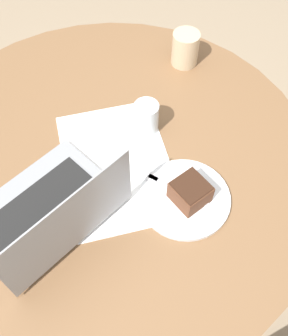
{
  "coord_description": "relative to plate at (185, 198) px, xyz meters",
  "views": [
    {
      "loc": [
        0.56,
        -0.27,
        1.62
      ],
      "look_at": [
        0.11,
        0.04,
        0.8
      ],
      "focal_mm": 42.0,
      "sensor_mm": 36.0,
      "label": 1
    }
  ],
  "objects": [
    {
      "name": "fork",
      "position": [
        -0.04,
        -0.01,
        0.01
      ],
      "size": [
        0.17,
        0.09,
        0.0
      ],
      "rotation": [
        0.0,
        0.0,
        3.56
      ],
      "color": "silver",
      "rests_on": "plate"
    },
    {
      "name": "paper_document",
      "position": [
        -0.19,
        -0.08,
        -0.0
      ],
      "size": [
        0.47,
        0.4,
        0.0
      ],
      "rotation": [
        0.0,
        0.0,
        -0.37
      ],
      "color": "white",
      "rests_on": "dining_table"
    },
    {
      "name": "water_glass",
      "position": [
        -0.24,
        0.05,
        0.04
      ],
      "size": [
        0.07,
        0.07,
        0.09
      ],
      "color": "silver",
      "rests_on": "dining_table"
    },
    {
      "name": "cake_slice",
      "position": [
        0.01,
        0.01,
        0.04
      ],
      "size": [
        0.08,
        0.08,
        0.06
      ],
      "rotation": [
        0.0,
        0.0,
        4.75
      ],
      "color": "brown",
      "rests_on": "plate"
    },
    {
      "name": "coffee_glass",
      "position": [
        -0.39,
        0.31,
        0.05
      ],
      "size": [
        0.08,
        0.08,
        0.11
      ],
      "color": "#C6AD89",
      "rests_on": "dining_table"
    },
    {
      "name": "plate",
      "position": [
        0.0,
        0.0,
        0.0
      ],
      "size": [
        0.23,
        0.23,
        0.01
      ],
      "color": "silver",
      "rests_on": "dining_table"
    },
    {
      "name": "ground_plane",
      "position": [
        -0.23,
        -0.09,
        -0.77
      ],
      "size": [
        12.0,
        12.0,
        0.0
      ],
      "primitive_type": "plane",
      "color": "gray"
    },
    {
      "name": "dining_table",
      "position": [
        -0.23,
        -0.09,
        -0.19
      ],
      "size": [
        1.14,
        1.14,
        0.76
      ],
      "color": "brown",
      "rests_on": "ground_plane"
    },
    {
      "name": "laptop",
      "position": [
        -0.14,
        -0.29,
        0.03
      ],
      "size": [
        0.31,
        0.38,
        0.21
      ],
      "rotation": [
        0.0,
        0.0,
        8.03
      ],
      "color": "gray",
      "rests_on": "dining_table"
    }
  ]
}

